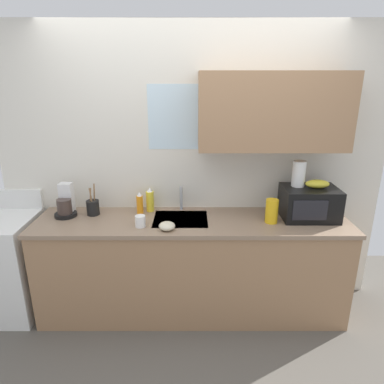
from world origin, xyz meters
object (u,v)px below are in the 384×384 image
at_px(stove_range, 4,265).
at_px(small_bowl, 167,226).
at_px(microwave, 309,203).
at_px(paper_towel_roll, 299,174).
at_px(mug_white, 140,221).
at_px(coffee_maker, 66,204).
at_px(cereal_canister, 272,211).
at_px(utensil_crock, 93,207).
at_px(dish_soap_bottle_yellow, 150,200).
at_px(dish_soap_bottle_orange, 140,204).
at_px(banana_bunch, 317,184).

distance_m(stove_range, small_bowl, 1.57).
height_order(microwave, paper_towel_roll, paper_towel_roll).
relative_size(stove_range, mug_white, 11.37).
distance_m(coffee_maker, cereal_canister, 1.77).
bearing_deg(cereal_canister, utensil_crock, 173.67).
relative_size(dish_soap_bottle_yellow, cereal_canister, 1.10).
relative_size(microwave, dish_soap_bottle_orange, 2.30).
xyz_separation_m(cereal_canister, utensil_crock, (-1.53, 0.17, -0.03)).
bearing_deg(small_bowl, banana_bunch, 11.32).
relative_size(coffee_maker, utensil_crock, 0.99).
height_order(mug_white, utensil_crock, utensil_crock).
height_order(banana_bunch, dish_soap_bottle_yellow, banana_bunch).
bearing_deg(dish_soap_bottle_yellow, banana_bunch, -6.32).
bearing_deg(coffee_maker, microwave, -1.63).
height_order(dish_soap_bottle_yellow, dish_soap_bottle_orange, dish_soap_bottle_yellow).
xyz_separation_m(dish_soap_bottle_yellow, dish_soap_bottle_orange, (-0.08, -0.06, -0.01)).
bearing_deg(banana_bunch, stove_range, -179.02).
xyz_separation_m(cereal_canister, small_bowl, (-0.86, -0.15, -0.07)).
bearing_deg(dish_soap_bottle_yellow, mug_white, -96.55).
height_order(paper_towel_roll, coffee_maker, paper_towel_roll).
relative_size(microwave, dish_soap_bottle_yellow, 2.09).
xyz_separation_m(stove_range, dish_soap_bottle_yellow, (1.30, 0.20, 0.55)).
relative_size(coffee_maker, mug_white, 2.95).
xyz_separation_m(microwave, dish_soap_bottle_orange, (-1.46, 0.10, -0.04)).
bearing_deg(small_bowl, coffee_maker, 161.14).
bearing_deg(microwave, utensil_crock, 177.81).
relative_size(stove_range, dish_soap_bottle_yellow, 4.91).
bearing_deg(microwave, paper_towel_roll, 152.62).
height_order(utensil_crock, small_bowl, utensil_crock).
xyz_separation_m(dish_soap_bottle_orange, mug_white, (0.04, -0.29, -0.05)).
bearing_deg(cereal_canister, microwave, 16.17).
height_order(stove_range, utensil_crock, utensil_crock).
bearing_deg(dish_soap_bottle_orange, paper_towel_roll, -1.92).
relative_size(paper_towel_roll, dish_soap_bottle_orange, 1.10).
bearing_deg(paper_towel_roll, dish_soap_bottle_orange, 178.08).
xyz_separation_m(coffee_maker, dish_soap_bottle_yellow, (0.72, 0.10, -0.00)).
distance_m(stove_range, banana_bunch, 2.83).
xyz_separation_m(banana_bunch, coffee_maker, (-2.15, 0.06, -0.20)).
xyz_separation_m(stove_range, mug_white, (1.26, -0.14, 0.49)).
distance_m(paper_towel_roll, cereal_canister, 0.40).
height_order(stove_range, microwave, microwave).
bearing_deg(paper_towel_roll, mug_white, -169.69).
bearing_deg(utensil_crock, banana_bunch, -2.08).
bearing_deg(dish_soap_bottle_orange, small_bowl, -52.71).
distance_m(paper_towel_roll, mug_white, 1.38).
height_order(microwave, cereal_canister, microwave).
xyz_separation_m(stove_range, paper_towel_roll, (2.58, 0.10, 0.82)).
relative_size(mug_white, small_bowl, 0.73).
height_order(paper_towel_roll, dish_soap_bottle_yellow, paper_towel_roll).
height_order(paper_towel_roll, mug_white, paper_towel_roll).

